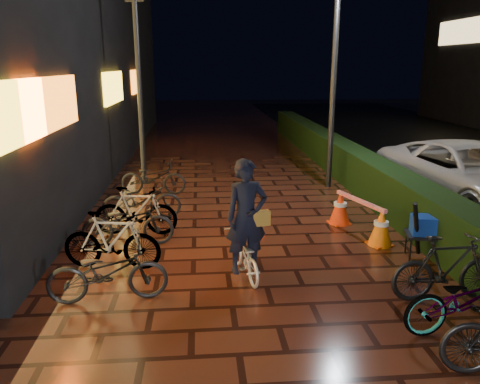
{
  "coord_description": "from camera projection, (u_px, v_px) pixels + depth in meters",
  "views": [
    {
      "loc": [
        -0.95,
        -5.26,
        3.24
      ],
      "look_at": [
        -0.28,
        2.56,
        1.1
      ],
      "focal_mm": 35.0,
      "sensor_mm": 36.0,
      "label": 1
    }
  ],
  "objects": [
    {
      "name": "ground",
      "position": [
        279.0,
        327.0,
        5.99
      ],
      "size": [
        80.0,
        80.0,
        0.0
      ],
      "primitive_type": "plane",
      "color": "#381911",
      "rests_on": "ground"
    },
    {
      "name": "hedge",
      "position": [
        345.0,
        161.0,
        13.82
      ],
      "size": [
        0.7,
        20.0,
        1.0
      ],
      "primitive_type": "cube",
      "color": "black",
      "rests_on": "ground"
    },
    {
      "name": "van",
      "position": [
        471.0,
        175.0,
        11.01
      ],
      "size": [
        3.18,
        5.59,
        1.47
      ],
      "primitive_type": "imported",
      "rotation": [
        0.0,
        0.0,
        0.15
      ],
      "color": "silver",
      "rests_on": "ground"
    },
    {
      "name": "lamp_post_hedge",
      "position": [
        334.0,
        71.0,
        12.06
      ],
      "size": [
        0.54,
        0.16,
        5.6
      ],
      "color": "black",
      "rests_on": "ground"
    },
    {
      "name": "lamp_post_sf",
      "position": [
        139.0,
        81.0,
        12.48
      ],
      "size": [
        0.49,
        0.15,
        5.14
      ],
      "color": "black",
      "rests_on": "ground"
    },
    {
      "name": "cyclist",
      "position": [
        246.0,
        235.0,
        7.22
      ],
      "size": [
        0.75,
        1.39,
        1.9
      ],
      "color": "silver",
      "rests_on": "ground"
    },
    {
      "name": "traffic_barrier",
      "position": [
        359.0,
        217.0,
        9.21
      ],
      "size": [
        0.88,
        1.74,
        0.71
      ],
      "color": "orange",
      "rests_on": "ground"
    },
    {
      "name": "cart_assembly",
      "position": [
        423.0,
        228.0,
        7.96
      ],
      "size": [
        0.71,
        0.59,
        1.09
      ],
      "color": "black",
      "rests_on": "ground"
    },
    {
      "name": "parked_bikes_storefront",
      "position": [
        133.0,
        214.0,
        9.01
      ],
      "size": [
        1.94,
        6.45,
        0.97
      ],
      "color": "black",
      "rests_on": "ground"
    },
    {
      "name": "parked_bikes_hedge",
      "position": [
        474.0,
        298.0,
        5.75
      ],
      "size": [
        1.85,
        2.3,
        0.97
      ],
      "color": "black",
      "rests_on": "ground"
    }
  ]
}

